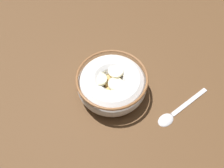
{
  "coord_description": "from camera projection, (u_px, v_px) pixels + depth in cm",
  "views": [
    {
      "loc": [
        -0.95,
        -27.45,
        45.25
      ],
      "look_at": [
        0.0,
        0.0,
        3.0
      ],
      "focal_mm": 35.32,
      "sensor_mm": 36.0,
      "label": 1
    }
  ],
  "objects": [
    {
      "name": "ground_plane",
      "position": [
        112.0,
        93.0,
        0.54
      ],
      "size": [
        97.32,
        97.32,
        2.0
      ],
      "primitive_type": "cube",
      "color": "brown"
    },
    {
      "name": "spoon",
      "position": [
        174.0,
        113.0,
        0.49
      ],
      "size": [
        13.63,
        10.29,
        0.8
      ],
      "color": "silver",
      "rests_on": "ground_plane"
    },
    {
      "name": "cereal_bowl",
      "position": [
        112.0,
        84.0,
        0.5
      ],
      "size": [
        16.06,
        16.06,
        5.87
      ],
      "color": "white",
      "rests_on": "ground_plane"
    }
  ]
}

